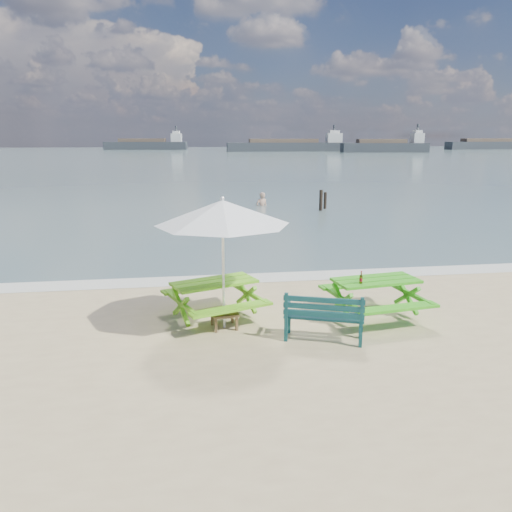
{
  "coord_description": "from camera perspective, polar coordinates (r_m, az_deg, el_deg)",
  "views": [
    {
      "loc": [
        -1.9,
        -8.08,
        3.71
      ],
      "look_at": [
        -0.28,
        3.0,
        1.0
      ],
      "focal_mm": 35.0,
      "sensor_mm": 36.0,
      "label": 1
    }
  ],
  "objects": [
    {
      "name": "foam_strip",
      "position": [
        13.35,
        0.2,
        -2.51
      ],
      "size": [
        22.0,
        0.9,
        0.01
      ],
      "primitive_type": "cube",
      "color": "silver",
      "rests_on": "ground"
    },
    {
      "name": "cargo_ships",
      "position": [
        132.68,
        8.64,
        12.34
      ],
      "size": [
        119.5,
        37.53,
        4.4
      ],
      "color": "#32373C",
      "rests_on": "ground"
    },
    {
      "name": "park_bench",
      "position": [
        9.43,
        7.74,
        -7.89
      ],
      "size": [
        1.53,
        0.95,
        0.89
      ],
      "color": "#0F3E40",
      "rests_on": "ground"
    },
    {
      "name": "beer_bottle",
      "position": [
        10.18,
        11.91,
        -2.63
      ],
      "size": [
        0.07,
        0.07,
        0.25
      ],
      "color": "#915215",
      "rests_on": "picnic_table_right"
    },
    {
      "name": "sea",
      "position": [
        93.17,
        -7.28,
        11.2
      ],
      "size": [
        300.0,
        300.0,
        0.0
      ],
      "primitive_type": "plane",
      "color": "slate",
      "rests_on": "ground"
    },
    {
      "name": "picnic_table_left",
      "position": [
        10.37,
        -4.75,
        -5.11
      ],
      "size": [
        2.25,
        2.36,
        0.81
      ],
      "color": "#65B91C",
      "rests_on": "ground"
    },
    {
      "name": "picnic_table_right",
      "position": [
        10.7,
        13.45,
        -4.8
      ],
      "size": [
        2.0,
        2.16,
        0.83
      ],
      "color": "green",
      "rests_on": "ground"
    },
    {
      "name": "swimmer",
      "position": [
        27.36,
        0.67,
        5.43
      ],
      "size": [
        0.74,
        0.57,
        1.8
      ],
      "color": "tan",
      "rests_on": "ground"
    },
    {
      "name": "mooring_pilings",
      "position": [
        25.9,
        7.62,
        6.1
      ],
      "size": [
        0.56,
        0.76,
        1.25
      ],
      "color": "black",
      "rests_on": "ground"
    },
    {
      "name": "side_table",
      "position": [
        9.95,
        -3.66,
        -7.24
      ],
      "size": [
        0.57,
        0.57,
        0.33
      ],
      "color": "brown",
      "rests_on": "ground"
    },
    {
      "name": "patio_umbrella",
      "position": [
        9.41,
        -3.85,
        4.99
      ],
      "size": [
        2.84,
        2.84,
        2.54
      ],
      "color": "silver",
      "rests_on": "ground"
    }
  ]
}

